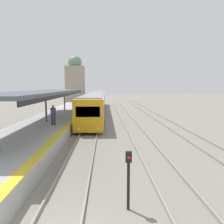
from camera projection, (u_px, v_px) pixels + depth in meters
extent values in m
cube|color=#4C515B|center=(45.00, 92.00, 19.48)|extent=(4.00, 22.39, 0.20)
cube|color=black|center=(67.00, 94.00, 19.57)|extent=(0.08, 22.39, 0.24)
cylinder|color=#47474C|center=(46.00, 108.00, 19.64)|extent=(0.16, 0.16, 2.61)
cylinder|color=#47474C|center=(64.00, 101.00, 28.54)|extent=(0.16, 0.16, 2.61)
cylinder|color=#2D2D33|center=(52.00, 120.00, 17.97)|extent=(0.14, 0.14, 0.85)
cylinder|color=#2D2D33|center=(55.00, 120.00, 17.98)|extent=(0.14, 0.14, 0.85)
cube|color=maroon|center=(53.00, 111.00, 17.89)|extent=(0.40, 0.22, 0.60)
sphere|color=tan|center=(53.00, 107.00, 17.85)|extent=(0.22, 0.22, 0.22)
cube|color=#334C8E|center=(53.00, 111.00, 17.69)|extent=(0.30, 0.18, 0.40)
cube|color=gold|center=(88.00, 116.00, 18.31)|extent=(2.57, 0.70, 2.75)
cube|color=black|center=(88.00, 112.00, 17.94)|extent=(2.01, 0.04, 0.88)
sphere|color=#EFEACC|center=(79.00, 129.00, 18.08)|extent=(0.16, 0.16, 0.16)
sphere|color=#EFEACC|center=(97.00, 129.00, 18.12)|extent=(0.16, 0.16, 0.16)
cube|color=silver|center=(94.00, 107.00, 26.51)|extent=(2.57, 15.82, 2.75)
cube|color=gray|center=(93.00, 95.00, 26.35)|extent=(2.26, 15.51, 0.12)
cube|color=black|center=(93.00, 104.00, 26.48)|extent=(2.59, 14.56, 0.72)
cylinder|color=black|center=(80.00, 125.00, 21.53)|extent=(0.12, 0.70, 0.70)
cylinder|color=black|center=(102.00, 125.00, 21.59)|extent=(0.12, 0.70, 0.70)
cylinder|color=black|center=(88.00, 112.00, 31.74)|extent=(0.12, 0.70, 0.70)
cylinder|color=black|center=(103.00, 112.00, 31.80)|extent=(0.12, 0.70, 0.70)
cube|color=silver|center=(98.00, 99.00, 42.57)|extent=(2.57, 15.82, 2.75)
cube|color=gray|center=(98.00, 92.00, 42.41)|extent=(2.26, 15.51, 0.12)
cube|color=black|center=(98.00, 98.00, 42.54)|extent=(2.59, 14.56, 0.72)
cylinder|color=black|center=(91.00, 108.00, 37.58)|extent=(0.12, 0.70, 0.70)
cylinder|color=black|center=(103.00, 108.00, 37.65)|extent=(0.12, 0.70, 0.70)
cylinder|color=black|center=(94.00, 104.00, 47.79)|extent=(0.12, 0.70, 0.70)
cylinder|color=black|center=(104.00, 104.00, 47.86)|extent=(0.12, 0.70, 0.70)
cylinder|color=black|center=(128.00, 186.00, 7.22)|extent=(0.10, 0.10, 1.64)
cube|color=black|center=(129.00, 157.00, 7.11)|extent=(0.20, 0.14, 0.36)
sphere|color=red|center=(129.00, 158.00, 7.02)|extent=(0.11, 0.11, 0.11)
cube|color=gray|center=(75.00, 86.00, 49.34)|extent=(4.00, 4.00, 8.60)
sphere|color=slate|center=(75.00, 63.00, 48.75)|extent=(3.08, 3.08, 3.08)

